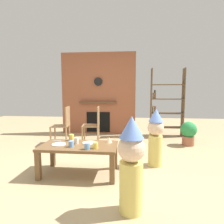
% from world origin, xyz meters
% --- Properties ---
extents(ground_plane, '(12.00, 12.00, 0.00)m').
position_xyz_m(ground_plane, '(0.00, 0.00, 0.00)').
color(ground_plane, tan).
extents(brick_fireplace_feature, '(2.20, 0.28, 2.40)m').
position_xyz_m(brick_fireplace_feature, '(-0.47, 2.60, 1.19)').
color(brick_fireplace_feature, '#935138').
rests_on(brick_fireplace_feature, ground_plane).
extents(bookshelf, '(0.90, 0.28, 1.90)m').
position_xyz_m(bookshelf, '(1.45, 2.40, 0.86)').
color(bookshelf, brown).
rests_on(bookshelf, ground_plane).
extents(coffee_table, '(1.15, 0.60, 0.46)m').
position_xyz_m(coffee_table, '(-0.29, -0.26, 0.39)').
color(coffee_table, brown).
rests_on(coffee_table, ground_plane).
extents(paper_cup_near_left, '(0.08, 0.08, 0.09)m').
position_xyz_m(paper_cup_near_left, '(-0.12, -0.47, 0.50)').
color(paper_cup_near_left, '#669EE0').
rests_on(paper_cup_near_left, coffee_table).
extents(paper_cup_near_right, '(0.07, 0.07, 0.10)m').
position_xyz_m(paper_cup_near_right, '(-0.48, -0.03, 0.51)').
color(paper_cup_near_right, '#F2CC4C').
rests_on(paper_cup_near_right, coffee_table).
extents(paper_cup_center, '(0.07, 0.07, 0.09)m').
position_xyz_m(paper_cup_center, '(-0.37, -0.37, 0.50)').
color(paper_cup_center, '#669EE0').
rests_on(paper_cup_center, coffee_table).
extents(paper_cup_far_left, '(0.06, 0.06, 0.10)m').
position_xyz_m(paper_cup_far_left, '(-0.34, -0.21, 0.51)').
color(paper_cup_far_left, silver).
rests_on(paper_cup_far_left, coffee_table).
extents(paper_cup_far_right, '(0.08, 0.08, 0.09)m').
position_xyz_m(paper_cup_far_right, '(-0.01, -0.41, 0.50)').
color(paper_cup_far_right, '#F2CC4C').
rests_on(paper_cup_far_right, coffee_table).
extents(paper_plate_front, '(0.21, 0.21, 0.01)m').
position_xyz_m(paper_plate_front, '(-0.60, -0.29, 0.46)').
color(paper_plate_front, white).
rests_on(paper_plate_front, coffee_table).
extents(paper_plate_rear, '(0.21, 0.21, 0.01)m').
position_xyz_m(paper_plate_rear, '(-0.15, -0.16, 0.46)').
color(paper_plate_rear, white).
rests_on(paper_plate_rear, coffee_table).
extents(birthday_cake_slice, '(0.10, 0.10, 0.09)m').
position_xyz_m(birthday_cake_slice, '(0.15, -0.09, 0.50)').
color(birthday_cake_slice, '#EAC68C').
rests_on(birthday_cake_slice, coffee_table).
extents(table_fork, '(0.15, 0.05, 0.01)m').
position_xyz_m(table_fork, '(-0.71, -0.08, 0.46)').
color(table_fork, silver).
rests_on(table_fork, coffee_table).
extents(child_with_cone_hat, '(0.28, 0.28, 1.02)m').
position_xyz_m(child_with_cone_hat, '(0.49, -1.10, 0.54)').
color(child_with_cone_hat, '#E0CC66').
rests_on(child_with_cone_hat, ground_plane).
extents(child_in_pink, '(0.27, 0.27, 0.98)m').
position_xyz_m(child_in_pink, '(0.91, 0.19, 0.52)').
color(child_in_pink, '#E0CC66').
rests_on(child_in_pink, ground_plane).
extents(dining_chair_left, '(0.44, 0.44, 0.90)m').
position_xyz_m(dining_chair_left, '(-1.10, 1.32, 0.51)').
color(dining_chair_left, '#9E7A51').
rests_on(dining_chair_left, ground_plane).
extents(dining_chair_middle, '(0.44, 0.44, 0.90)m').
position_xyz_m(dining_chair_middle, '(-0.38, 1.44, 0.51)').
color(dining_chair_middle, '#9E7A51').
rests_on(dining_chair_middle, ground_plane).
extents(potted_plant_tall, '(0.37, 0.37, 0.56)m').
position_xyz_m(potted_plant_tall, '(1.85, 1.48, 0.31)').
color(potted_plant_tall, '#9E5B42').
rests_on(potted_plant_tall, ground_plane).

